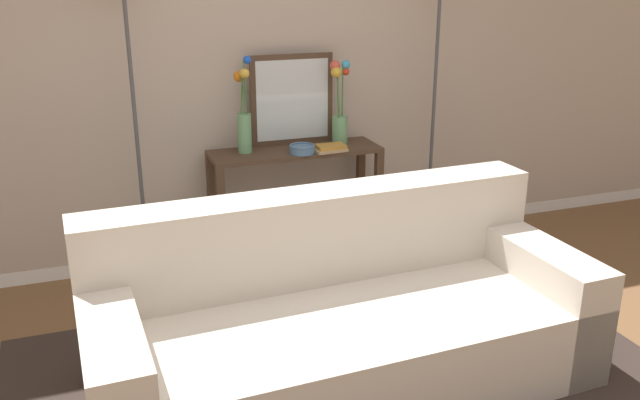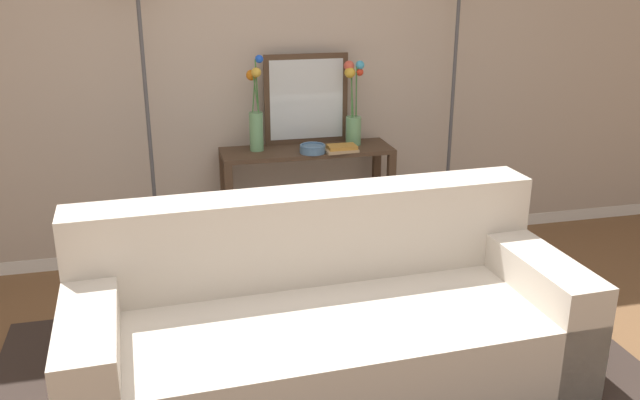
% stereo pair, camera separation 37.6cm
% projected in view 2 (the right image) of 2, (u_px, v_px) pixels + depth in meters
% --- Properties ---
extents(back_wall, '(12.00, 0.15, 2.95)m').
position_uv_depth(back_wall, '(250.00, 40.00, 4.42)').
color(back_wall, white).
rests_on(back_wall, ground).
extents(area_rug, '(3.21, 2.18, 0.01)m').
position_uv_depth(area_rug, '(334.00, 397.00, 3.20)').
color(area_rug, '#332823').
rests_on(area_rug, ground).
extents(couch, '(2.39, 1.08, 0.88)m').
position_uv_depth(couch, '(325.00, 323.00, 3.25)').
color(couch, beige).
rests_on(couch, ground).
extents(console_table, '(1.12, 0.36, 0.80)m').
position_uv_depth(console_table, '(307.00, 186.00, 4.52)').
color(console_table, '#473323').
rests_on(console_table, ground).
extents(floor_lamp_left, '(0.28, 0.28, 1.91)m').
position_uv_depth(floor_lamp_left, '(142.00, 44.00, 3.98)').
color(floor_lamp_left, '#4C4C51').
rests_on(floor_lamp_left, ground).
extents(floor_lamp_right, '(0.28, 0.28, 1.94)m').
position_uv_depth(floor_lamp_right, '(457.00, 32.00, 4.42)').
color(floor_lamp_right, '#4C4C51').
rests_on(floor_lamp_right, ground).
extents(wall_mirror, '(0.56, 0.02, 0.60)m').
position_uv_depth(wall_mirror, '(306.00, 99.00, 4.47)').
color(wall_mirror, '#473323').
rests_on(wall_mirror, console_table).
extents(vase_tall_flowers, '(0.10, 0.13, 0.61)m').
position_uv_depth(vase_tall_flowers, '(256.00, 116.00, 4.32)').
color(vase_tall_flowers, '#669E6B').
rests_on(vase_tall_flowers, console_table).
extents(vase_short_flowers, '(0.13, 0.10, 0.56)m').
position_uv_depth(vase_short_flowers, '(353.00, 110.00, 4.45)').
color(vase_short_flowers, '#669E6B').
rests_on(vase_short_flowers, console_table).
extents(fruit_bowl, '(0.16, 0.16, 0.06)m').
position_uv_depth(fruit_bowl, '(313.00, 149.00, 4.33)').
color(fruit_bowl, '#4C7093').
rests_on(fruit_bowl, console_table).
extents(book_stack, '(0.22, 0.16, 0.04)m').
position_uv_depth(book_stack, '(341.00, 148.00, 4.36)').
color(book_stack, tan).
rests_on(book_stack, console_table).
extents(book_row_under_console, '(0.31, 0.18, 0.13)m').
position_uv_depth(book_row_under_console, '(265.00, 257.00, 4.61)').
color(book_row_under_console, '#B77F33').
rests_on(book_row_under_console, ground).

